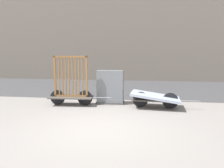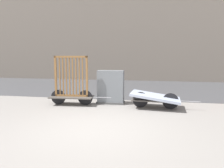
% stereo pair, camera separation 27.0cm
% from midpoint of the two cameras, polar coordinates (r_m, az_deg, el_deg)
% --- Properties ---
extents(ground_plane, '(60.00, 60.00, 0.00)m').
position_cam_midpoint_polar(ground_plane, '(5.75, -5.06, -11.66)').
color(ground_plane, gray).
extents(road_strip, '(56.00, 7.14, 0.01)m').
position_cam_midpoint_polar(road_strip, '(12.77, 2.46, -0.90)').
color(road_strip, '#424244').
rests_on(road_strip, ground_plane).
extents(building_facade, '(48.00, 4.00, 9.36)m').
position_cam_midpoint_polar(building_facade, '(18.40, 4.38, 16.32)').
color(building_facade, slate).
rests_on(building_facade, ground_plane).
extents(bike_cart_with_bedframe, '(2.35, 0.78, 1.86)m').
position_cam_midpoint_polar(bike_cart_with_bedframe, '(8.39, -11.53, -1.21)').
color(bike_cart_with_bedframe, '#4C4742').
rests_on(bike_cart_with_bedframe, ground_plane).
extents(bike_cart_with_mattress, '(2.40, 1.16, 0.58)m').
position_cam_midpoint_polar(bike_cart_with_mattress, '(7.95, 10.29, -3.46)').
color(bike_cart_with_mattress, '#4C4742').
rests_on(bike_cart_with_mattress, ground_plane).
extents(utility_cabinet, '(1.07, 0.45, 1.30)m').
position_cam_midpoint_polar(utility_cabinet, '(8.49, -1.37, -1.11)').
color(utility_cabinet, '#4C4C4C').
rests_on(utility_cabinet, ground_plane).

